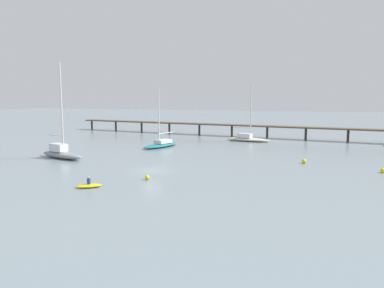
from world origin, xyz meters
TOP-DOWN VIEW (x-y plane):
  - ground_plane at (0.00, 0.00)m, footprint 400.00×400.00m
  - pier at (14.31, 40.92)m, footprint 84.79×11.61m
  - sailboat_teal at (-7.69, 19.73)m, footprint 4.85×8.95m
  - sailboat_gray at (-16.69, 3.74)m, footprint 9.22×4.52m
  - sailboat_cream at (5.38, 33.83)m, footprint 9.45×3.97m
  - dinghy_yellow at (-2.19, -9.89)m, footprint 2.73×2.42m
  - mooring_buoy_outer at (17.54, 11.37)m, footprint 0.63×0.63m
  - mooring_buoy_mid at (26.75, 8.04)m, footprint 0.58×0.58m
  - mooring_buoy_near at (1.79, -4.84)m, footprint 0.53×0.53m

SIDE VIEW (x-z plane):
  - ground_plane at x=0.00m, z-range 0.00..0.00m
  - dinghy_yellow at x=-2.19m, z-range -0.36..0.78m
  - mooring_buoy_near at x=1.79m, z-range 0.00..0.53m
  - mooring_buoy_mid at x=26.75m, z-range 0.00..0.58m
  - mooring_buoy_outer at x=17.54m, z-range 0.00..0.63m
  - sailboat_teal at x=-7.69m, z-range -4.74..5.98m
  - sailboat_cream at x=5.38m, z-range -5.25..6.62m
  - sailboat_gray at x=-16.69m, z-range -6.09..7.91m
  - pier at x=14.31m, z-range -0.20..6.98m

